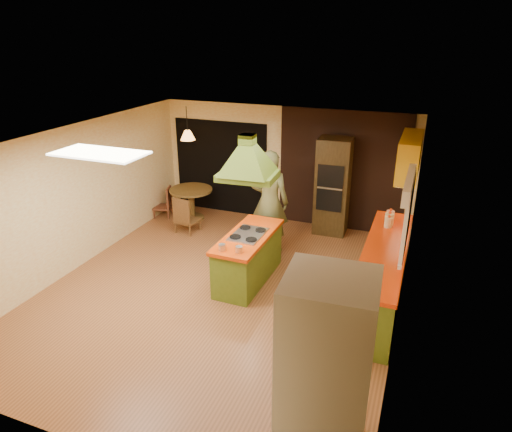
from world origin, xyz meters
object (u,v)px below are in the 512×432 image
at_px(kitchen_island, 248,257).
at_px(man, 269,202).
at_px(dining_table, 191,198).
at_px(refrigerator, 325,371).
at_px(wall_oven, 333,186).
at_px(canister_large, 390,216).

height_order(kitchen_island, man, man).
bearing_deg(kitchen_island, man, 93.48).
height_order(man, dining_table, man).
distance_m(kitchen_island, man, 1.31).
distance_m(kitchen_island, refrigerator, 3.54).
bearing_deg(dining_table, refrigerator, -50.10).
relative_size(refrigerator, dining_table, 2.13).
xyz_separation_m(man, dining_table, (-2.14, 0.86, -0.49)).
distance_m(wall_oven, dining_table, 3.12).
xyz_separation_m(man, canister_large, (2.17, 0.01, 0.03)).
xyz_separation_m(kitchen_island, wall_oven, (0.86, 2.48, 0.57)).
bearing_deg(man, refrigerator, 110.10).
xyz_separation_m(man, wall_oven, (0.91, 1.29, 0.01)).
distance_m(man, canister_large, 2.17).
xyz_separation_m(kitchen_island, dining_table, (-2.19, 2.05, 0.07)).
bearing_deg(canister_large, wall_oven, 134.48).
height_order(kitchen_island, wall_oven, wall_oven).
xyz_separation_m(refrigerator, dining_table, (-4.13, 4.94, -0.51)).
distance_m(refrigerator, wall_oven, 5.48).
bearing_deg(wall_oven, man, -126.82).
bearing_deg(kitchen_island, dining_table, 137.94).
height_order(wall_oven, canister_large, wall_oven).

